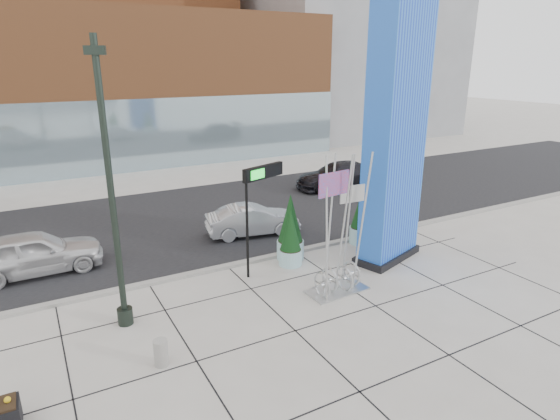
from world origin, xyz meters
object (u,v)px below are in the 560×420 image
concrete_bollard (161,353)px  overhead_street_sign (264,183)px  lamp_post (114,218)px  car_white_west (34,253)px  car_silver_mid (253,220)px  blue_pylon (395,139)px  public_art_sculpture (339,257)px

concrete_bollard → overhead_street_sign: bearing=36.6°
lamp_post → car_white_west: size_ratio=1.73×
car_white_west → lamp_post: bearing=-157.4°
car_white_west → car_silver_mid: 8.75m
car_white_west → car_silver_mid: bearing=-91.6°
blue_pylon → lamp_post: 10.21m
blue_pylon → public_art_sculpture: 5.03m
lamp_post → car_silver_mid: lamp_post is taller
overhead_street_sign → car_silver_mid: 4.91m
public_art_sculpture → concrete_bollard: 6.51m
public_art_sculpture → car_white_west: (-8.92, 6.49, -0.45)m
public_art_sculpture → overhead_street_sign: 3.61m
public_art_sculpture → car_white_west: 11.04m
lamp_post → overhead_street_sign: bearing=11.8°
overhead_street_sign → car_white_west: 8.83m
concrete_bollard → lamp_post: bearing=99.2°
concrete_bollard → car_silver_mid: car_silver_mid is taller
public_art_sculpture → car_silver_mid: 6.31m
concrete_bollard → car_white_west: size_ratio=0.15×
blue_pylon → lamp_post: size_ratio=1.20×
car_silver_mid → overhead_street_sign: bearing=171.1°
concrete_bollard → overhead_street_sign: overhead_street_sign is taller
lamp_post → concrete_bollard: 3.90m
lamp_post → car_silver_mid: size_ratio=1.99×
car_silver_mid → car_white_west: bearing=99.1°
public_art_sculpture → car_white_west: public_art_sculpture is taller
blue_pylon → public_art_sculpture: bearing=-176.3°
blue_pylon → car_silver_mid: blue_pylon is taller
lamp_post → public_art_sculpture: 7.19m
car_white_west → blue_pylon: bearing=-112.9°
car_white_west → car_silver_mid: size_ratio=1.15×
concrete_bollard → car_white_west: (-2.57, 7.63, 0.44)m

